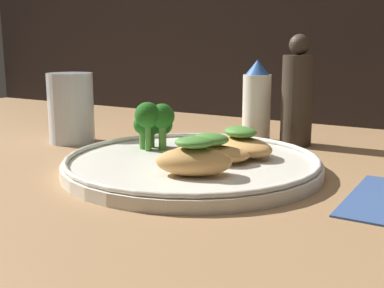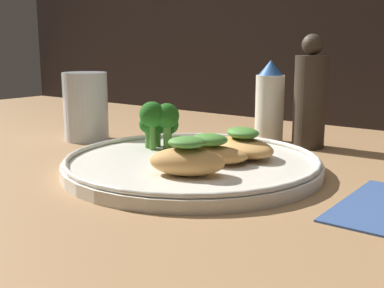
{
  "view_description": "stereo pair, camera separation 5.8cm",
  "coord_description": "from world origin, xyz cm",
  "px_view_note": "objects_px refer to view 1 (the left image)",
  "views": [
    {
      "loc": [
        29.76,
        -48.85,
        15.28
      ],
      "look_at": [
        0.0,
        0.0,
        3.4
      ],
      "focal_mm": 45.0,
      "sensor_mm": 36.0,
      "label": 1
    },
    {
      "loc": [
        34.58,
        -45.56,
        15.28
      ],
      "look_at": [
        0.0,
        0.0,
        3.4
      ],
      "focal_mm": 45.0,
      "sensor_mm": 36.0,
      "label": 2
    }
  ],
  "objects_px": {
    "plate": "(192,163)",
    "sauce_bottle": "(257,103)",
    "broccoli_bunch": "(153,121)",
    "drinking_glass": "(71,108)",
    "pepper_grinder": "(297,96)"
  },
  "relations": [
    {
      "from": "broccoli_bunch",
      "to": "pepper_grinder",
      "type": "bearing_deg",
      "value": 54.87
    },
    {
      "from": "pepper_grinder",
      "to": "drinking_glass",
      "type": "height_order",
      "value": "pepper_grinder"
    },
    {
      "from": "broccoli_bunch",
      "to": "pepper_grinder",
      "type": "relative_size",
      "value": 0.39
    },
    {
      "from": "sauce_bottle",
      "to": "plate",
      "type": "bearing_deg",
      "value": -86.95
    },
    {
      "from": "broccoli_bunch",
      "to": "sauce_bottle",
      "type": "relative_size",
      "value": 0.5
    },
    {
      "from": "plate",
      "to": "sauce_bottle",
      "type": "distance_m",
      "value": 0.22
    },
    {
      "from": "sauce_bottle",
      "to": "pepper_grinder",
      "type": "xyz_separation_m",
      "value": [
        0.07,
        0.0,
        0.01
      ]
    },
    {
      "from": "broccoli_bunch",
      "to": "sauce_bottle",
      "type": "distance_m",
      "value": 0.2
    },
    {
      "from": "broccoli_bunch",
      "to": "pepper_grinder",
      "type": "distance_m",
      "value": 0.23
    },
    {
      "from": "plate",
      "to": "broccoli_bunch",
      "type": "height_order",
      "value": "broccoli_bunch"
    },
    {
      "from": "broccoli_bunch",
      "to": "drinking_glass",
      "type": "xyz_separation_m",
      "value": [
        -0.18,
        0.03,
        0.0
      ]
    },
    {
      "from": "plate",
      "to": "sauce_bottle",
      "type": "relative_size",
      "value": 2.44
    },
    {
      "from": "broccoli_bunch",
      "to": "drinking_glass",
      "type": "height_order",
      "value": "drinking_glass"
    },
    {
      "from": "broccoli_bunch",
      "to": "sauce_bottle",
      "type": "height_order",
      "value": "sauce_bottle"
    },
    {
      "from": "drinking_glass",
      "to": "broccoli_bunch",
      "type": "bearing_deg",
      "value": -8.37
    }
  ]
}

